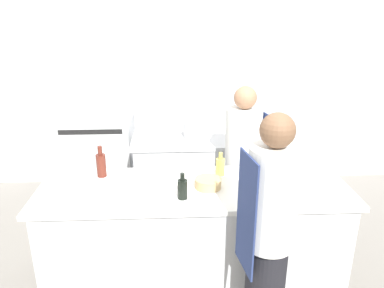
{
  "coord_description": "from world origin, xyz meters",
  "views": [
    {
      "loc": [
        -0.15,
        -2.79,
        2.33
      ],
      "look_at": [
        0.0,
        0.35,
        1.17
      ],
      "focal_mm": 35.0,
      "sensor_mm": 36.0,
      "label": 1
    }
  ],
  "objects_px": {
    "stockpot": "(195,131)",
    "chef_at_prep_near": "(269,234)",
    "bowl_prep_small": "(149,194)",
    "chef_at_stove": "(242,166)",
    "bowl_mixing_large": "(306,173)",
    "bowl_ceramic_blue": "(208,183)",
    "oven_range": "(100,158)",
    "bottle_vinegar": "(182,188)",
    "bottle_wine": "(101,164)",
    "bottle_olive_oil": "(220,166)"
  },
  "relations": [
    {
      "from": "chef_at_stove",
      "to": "stockpot",
      "type": "xyz_separation_m",
      "value": [
        -0.44,
        0.58,
        0.19
      ]
    },
    {
      "from": "bottle_olive_oil",
      "to": "bowl_ceramic_blue",
      "type": "distance_m",
      "value": 0.28
    },
    {
      "from": "stockpot",
      "to": "chef_at_prep_near",
      "type": "bearing_deg",
      "value": -78.33
    },
    {
      "from": "bottle_olive_oil",
      "to": "chef_at_stove",
      "type": "bearing_deg",
      "value": 57.1
    },
    {
      "from": "bottle_vinegar",
      "to": "bowl_prep_small",
      "type": "bearing_deg",
      "value": 178.32
    },
    {
      "from": "bowl_prep_small",
      "to": "stockpot",
      "type": "relative_size",
      "value": 0.74
    },
    {
      "from": "oven_range",
      "to": "chef_at_stove",
      "type": "height_order",
      "value": "chef_at_stove"
    },
    {
      "from": "stockpot",
      "to": "bottle_wine",
      "type": "bearing_deg",
      "value": -131.62
    },
    {
      "from": "bottle_wine",
      "to": "bowl_mixing_large",
      "type": "distance_m",
      "value": 1.8
    },
    {
      "from": "bottle_olive_oil",
      "to": "stockpot",
      "type": "xyz_separation_m",
      "value": [
        -0.16,
        1.02,
        0.0
      ]
    },
    {
      "from": "bottle_olive_oil",
      "to": "bottle_vinegar",
      "type": "height_order",
      "value": "same"
    },
    {
      "from": "bottle_wine",
      "to": "bowl_prep_small",
      "type": "bearing_deg",
      "value": -44.56
    },
    {
      "from": "bottle_olive_oil",
      "to": "oven_range",
      "type": "bearing_deg",
      "value": 132.6
    },
    {
      "from": "oven_range",
      "to": "bottle_vinegar",
      "type": "distance_m",
      "value": 2.22
    },
    {
      "from": "bowl_prep_small",
      "to": "bowl_ceramic_blue",
      "type": "distance_m",
      "value": 0.5
    },
    {
      "from": "bottle_olive_oil",
      "to": "bowl_mixing_large",
      "type": "xyz_separation_m",
      "value": [
        0.76,
        -0.06,
        -0.05
      ]
    },
    {
      "from": "chef_at_stove",
      "to": "bowl_ceramic_blue",
      "type": "bearing_deg",
      "value": -44.57
    },
    {
      "from": "chef_at_stove",
      "to": "bowl_prep_small",
      "type": "relative_size",
      "value": 8.51
    },
    {
      "from": "chef_at_prep_near",
      "to": "bowl_ceramic_blue",
      "type": "height_order",
      "value": "chef_at_prep_near"
    },
    {
      "from": "bottle_olive_oil",
      "to": "bowl_mixing_large",
      "type": "distance_m",
      "value": 0.76
    },
    {
      "from": "bottle_wine",
      "to": "oven_range",
      "type": "bearing_deg",
      "value": 102.51
    },
    {
      "from": "oven_range",
      "to": "bottle_vinegar",
      "type": "xyz_separation_m",
      "value": [
        1.02,
        -1.9,
        0.5
      ]
    },
    {
      "from": "chef_at_prep_near",
      "to": "bowl_mixing_large",
      "type": "bearing_deg",
      "value": -42.73
    },
    {
      "from": "chef_at_prep_near",
      "to": "bowl_prep_small",
      "type": "height_order",
      "value": "chef_at_prep_near"
    },
    {
      "from": "chef_at_prep_near",
      "to": "stockpot",
      "type": "bearing_deg",
      "value": 2.11
    },
    {
      "from": "oven_range",
      "to": "chef_at_prep_near",
      "type": "bearing_deg",
      "value": -55.84
    },
    {
      "from": "bowl_prep_small",
      "to": "chef_at_prep_near",
      "type": "bearing_deg",
      "value": -28.8
    },
    {
      "from": "chef_at_stove",
      "to": "bottle_olive_oil",
      "type": "height_order",
      "value": "chef_at_stove"
    },
    {
      "from": "bowl_mixing_large",
      "to": "bowl_ceramic_blue",
      "type": "xyz_separation_m",
      "value": [
        -0.89,
        -0.18,
        0.01
      ]
    },
    {
      "from": "bottle_vinegar",
      "to": "bowl_mixing_large",
      "type": "bearing_deg",
      "value": 18.01
    },
    {
      "from": "chef_at_stove",
      "to": "bowl_ceramic_blue",
      "type": "xyz_separation_m",
      "value": [
        -0.41,
        -0.68,
        0.15
      ]
    },
    {
      "from": "oven_range",
      "to": "bottle_wine",
      "type": "xyz_separation_m",
      "value": [
        0.32,
        -1.46,
        0.53
      ]
    },
    {
      "from": "bowl_mixing_large",
      "to": "bowl_ceramic_blue",
      "type": "bearing_deg",
      "value": -168.28
    },
    {
      "from": "oven_range",
      "to": "chef_at_prep_near",
      "type": "distance_m",
      "value": 2.87
    },
    {
      "from": "bowl_prep_small",
      "to": "bowl_ceramic_blue",
      "type": "relative_size",
      "value": 0.88
    },
    {
      "from": "bowl_mixing_large",
      "to": "chef_at_stove",
      "type": "bearing_deg",
      "value": 133.79
    },
    {
      "from": "bottle_olive_oil",
      "to": "chef_at_prep_near",
      "type": "bearing_deg",
      "value": -75.17
    },
    {
      "from": "bottle_olive_oil",
      "to": "bowl_ceramic_blue",
      "type": "height_order",
      "value": "bottle_olive_oil"
    },
    {
      "from": "bowl_mixing_large",
      "to": "stockpot",
      "type": "distance_m",
      "value": 1.42
    },
    {
      "from": "bottle_wine",
      "to": "stockpot",
      "type": "xyz_separation_m",
      "value": [
        0.88,
        0.99,
        -0.03
      ]
    },
    {
      "from": "bowl_mixing_large",
      "to": "bowl_prep_small",
      "type": "relative_size",
      "value": 1.06
    },
    {
      "from": "bottle_olive_oil",
      "to": "bottle_vinegar",
      "type": "distance_m",
      "value": 0.54
    },
    {
      "from": "oven_range",
      "to": "chef_at_prep_near",
      "type": "relative_size",
      "value": 0.59
    },
    {
      "from": "bottle_wine",
      "to": "bowl_mixing_large",
      "type": "bearing_deg",
      "value": -2.69
    },
    {
      "from": "chef_at_prep_near",
      "to": "bowl_ceramic_blue",
      "type": "xyz_separation_m",
      "value": [
        -0.36,
        0.62,
        0.09
      ]
    },
    {
      "from": "chef_at_stove",
      "to": "bowl_mixing_large",
      "type": "distance_m",
      "value": 0.7
    },
    {
      "from": "bowl_mixing_large",
      "to": "chef_at_prep_near",
      "type": "bearing_deg",
      "value": -123.16
    },
    {
      "from": "bowl_prep_small",
      "to": "chef_at_stove",
      "type": "bearing_deg",
      "value": 43.7
    },
    {
      "from": "bottle_wine",
      "to": "bowl_ceramic_blue",
      "type": "relative_size",
      "value": 1.29
    },
    {
      "from": "bottle_vinegar",
      "to": "bowl_mixing_large",
      "type": "relative_size",
      "value": 1.05
    }
  ]
}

